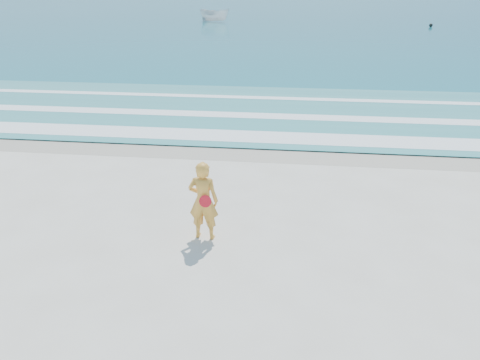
# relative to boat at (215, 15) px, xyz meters

# --- Properties ---
(ground) EXTENTS (400.00, 400.00, 0.00)m
(ground) POSITION_rel_boat_xyz_m (10.27, -60.86, -0.93)
(ground) COLOR silver
(ground) RESTS_ON ground
(wet_sand) EXTENTS (400.00, 2.40, 0.00)m
(wet_sand) POSITION_rel_boat_xyz_m (10.27, -51.86, -0.93)
(wet_sand) COLOR #B2A893
(wet_sand) RESTS_ON ground
(ocean) EXTENTS (400.00, 190.00, 0.04)m
(ocean) POSITION_rel_boat_xyz_m (10.27, 44.14, -0.91)
(ocean) COLOR #19727F
(ocean) RESTS_ON ground
(shallow) EXTENTS (400.00, 10.00, 0.01)m
(shallow) POSITION_rel_boat_xyz_m (10.27, -46.86, -0.89)
(shallow) COLOR #59B7AD
(shallow) RESTS_ON ocean
(foam_near) EXTENTS (400.00, 1.40, 0.01)m
(foam_near) POSITION_rel_boat_xyz_m (10.27, -50.56, -0.88)
(foam_near) COLOR white
(foam_near) RESTS_ON shallow
(foam_mid) EXTENTS (400.00, 0.90, 0.01)m
(foam_mid) POSITION_rel_boat_xyz_m (10.27, -47.66, -0.88)
(foam_mid) COLOR white
(foam_mid) RESTS_ON shallow
(foam_far) EXTENTS (400.00, 0.60, 0.01)m
(foam_far) POSITION_rel_boat_xyz_m (10.27, -44.36, -0.88)
(foam_far) COLOR white
(foam_far) RESTS_ON shallow
(boat) EXTENTS (4.93, 3.36, 1.78)m
(boat) POSITION_rel_boat_xyz_m (0.00, 0.00, 0.00)
(boat) COLOR silver
(boat) RESTS_ON ocean
(buoy) EXTENTS (0.43, 0.43, 0.43)m
(buoy) POSITION_rel_boat_xyz_m (27.64, -4.52, -0.67)
(buoy) COLOR black
(buoy) RESTS_ON ocean
(woman) EXTENTS (0.69, 0.48, 1.83)m
(woman) POSITION_rel_boat_xyz_m (9.74, -57.90, -0.02)
(woman) COLOR gold
(woman) RESTS_ON ground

